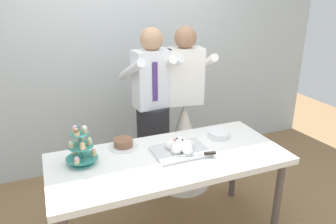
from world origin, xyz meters
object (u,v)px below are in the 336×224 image
object	(u,v)px
round_cake	(123,144)
person_groom	(153,123)
cupcake_stand	(81,149)
plate_stack	(218,134)
dessert_table	(169,165)
main_cake_tray	(180,148)
person_bride	(184,134)

from	to	relation	value
round_cake	person_groom	xyz separation A→B (m)	(0.41, 0.45, -0.06)
cupcake_stand	plate_stack	bearing A→B (deg)	1.07
dessert_table	main_cake_tray	size ratio (longest dim) A/B	4.17
dessert_table	person_bride	distance (m)	0.85
plate_stack	round_cake	world-z (taller)	round_cake
person_bride	plate_stack	bearing A→B (deg)	-82.67
round_cake	cupcake_stand	bearing A→B (deg)	-157.37
dessert_table	person_bride	bearing A→B (deg)	57.53
dessert_table	person_groom	bearing A→B (deg)	80.08
cupcake_stand	person_bride	bearing A→B (deg)	27.97
round_cake	person_groom	distance (m)	0.61
round_cake	person_bride	distance (m)	0.88
cupcake_stand	main_cake_tray	bearing A→B (deg)	-8.88
cupcake_stand	person_bride	size ratio (longest dim) A/B	0.18
cupcake_stand	main_cake_tray	distance (m)	0.75
cupcake_stand	person_bride	world-z (taller)	person_bride
main_cake_tray	plate_stack	bearing A→B (deg)	17.97
cupcake_stand	round_cake	world-z (taller)	cupcake_stand
round_cake	person_bride	bearing A→B (deg)	30.30
person_groom	cupcake_stand	bearing A→B (deg)	-141.98
main_cake_tray	plate_stack	world-z (taller)	main_cake_tray
dessert_table	plate_stack	size ratio (longest dim) A/B	9.57
main_cake_tray	round_cake	size ratio (longest dim) A/B	1.80
plate_stack	person_bride	bearing A→B (deg)	97.33
plate_stack	person_groom	xyz separation A→B (m)	(-0.40, 0.57, -0.06)
dessert_table	main_cake_tray	xyz separation A→B (m)	(0.10, 0.02, 0.11)
cupcake_stand	person_bride	distance (m)	1.26
plate_stack	round_cake	size ratio (longest dim) A/B	0.78
plate_stack	person_groom	size ratio (longest dim) A/B	0.11
person_groom	person_bride	bearing A→B (deg)	-3.02
dessert_table	person_bride	xyz separation A→B (m)	(0.45, 0.71, -0.12)
dessert_table	main_cake_tray	bearing A→B (deg)	11.98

